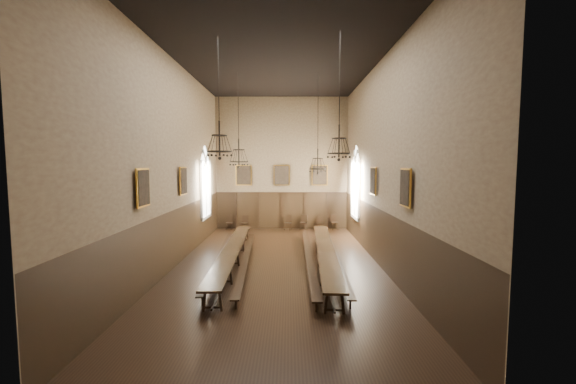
{
  "coord_description": "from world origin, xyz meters",
  "views": [
    {
      "loc": [
        0.49,
        -15.22,
        4.51
      ],
      "look_at": [
        0.45,
        1.5,
        3.15
      ],
      "focal_mm": 22.0,
      "sensor_mm": 36.0,
      "label": 1
    }
  ],
  "objects_px": {
    "bench_right_inner": "(309,258)",
    "bench_left_inner": "(246,260)",
    "chandelier_front_right": "(339,145)",
    "chair_1": "(244,226)",
    "chandelier_front_left": "(220,144)",
    "chandelier_back_left": "(239,156)",
    "chair_4": "(288,225)",
    "chair_6": "(319,225)",
    "bench_right_outer": "(337,261)",
    "chair_5": "(304,225)",
    "table_left": "(232,257)",
    "table_right": "(325,257)",
    "chair_0": "(229,225)",
    "bench_left_outer": "(220,259)",
    "chandelier_back_right": "(318,162)",
    "chair_7": "(334,225)"
  },
  "relations": [
    {
      "from": "bench_right_inner",
      "to": "bench_left_inner",
      "type": "bearing_deg",
      "value": -176.02
    },
    {
      "from": "bench_right_inner",
      "to": "chandelier_front_right",
      "type": "xyz_separation_m",
      "value": [
        0.85,
        -2.99,
        4.84
      ]
    },
    {
      "from": "chair_1",
      "to": "chandelier_front_left",
      "type": "relative_size",
      "value": 0.22
    },
    {
      "from": "chandelier_back_left",
      "to": "chandelier_front_left",
      "type": "distance_m",
      "value": 4.91
    },
    {
      "from": "chair_4",
      "to": "chair_6",
      "type": "distance_m",
      "value": 2.15
    },
    {
      "from": "bench_right_outer",
      "to": "chair_5",
      "type": "bearing_deg",
      "value": 97.12
    },
    {
      "from": "table_left",
      "to": "bench_right_inner",
      "type": "xyz_separation_m",
      "value": [
        3.37,
        0.14,
        -0.11
      ]
    },
    {
      "from": "table_right",
      "to": "chair_0",
      "type": "xyz_separation_m",
      "value": [
        -5.66,
        8.73,
        -0.13
      ]
    },
    {
      "from": "table_right",
      "to": "chandelier_front_right",
      "type": "xyz_separation_m",
      "value": [
        0.15,
        -2.75,
        4.73
      ]
    },
    {
      "from": "bench_right_inner",
      "to": "chair_6",
      "type": "relative_size",
      "value": 11.58
    },
    {
      "from": "bench_left_outer",
      "to": "chair_1",
      "type": "height_order",
      "value": "chair_1"
    },
    {
      "from": "bench_right_outer",
      "to": "chandelier_front_right",
      "type": "relative_size",
      "value": 2.25
    },
    {
      "from": "bench_left_inner",
      "to": "chandelier_back_right",
      "type": "relative_size",
      "value": 2.01
    },
    {
      "from": "bench_right_outer",
      "to": "chair_7",
      "type": "relative_size",
      "value": 9.3
    },
    {
      "from": "table_left",
      "to": "chair_1",
      "type": "xyz_separation_m",
      "value": [
        -0.56,
        8.56,
        -0.13
      ]
    },
    {
      "from": "chair_5",
      "to": "chair_7",
      "type": "bearing_deg",
      "value": 16.9
    },
    {
      "from": "chair_5",
      "to": "chandelier_front_left",
      "type": "height_order",
      "value": "chandelier_front_left"
    },
    {
      "from": "chair_0",
      "to": "chair_1",
      "type": "xyz_separation_m",
      "value": [
        1.04,
        -0.07,
        -0.01
      ]
    },
    {
      "from": "table_left",
      "to": "chair_1",
      "type": "distance_m",
      "value": 8.58
    },
    {
      "from": "chair_4",
      "to": "chair_6",
      "type": "xyz_separation_m",
      "value": [
        2.15,
        0.09,
        -0.02
      ]
    },
    {
      "from": "chair_0",
      "to": "chandelier_front_left",
      "type": "bearing_deg",
      "value": -81.14
    },
    {
      "from": "chair_1",
      "to": "chandelier_back_right",
      "type": "xyz_separation_m",
      "value": [
        4.5,
        -5.83,
        4.28
      ]
    },
    {
      "from": "chair_1",
      "to": "chair_6",
      "type": "xyz_separation_m",
      "value": [
        5.12,
        0.04,
        -0.0
      ]
    },
    {
      "from": "bench_left_inner",
      "to": "chair_5",
      "type": "distance_m",
      "value": 9.07
    },
    {
      "from": "bench_right_outer",
      "to": "chair_7",
      "type": "distance_m",
      "value": 8.73
    },
    {
      "from": "chair_1",
      "to": "chandelier_front_left",
      "type": "xyz_separation_m",
      "value": [
        0.52,
        -10.89,
        4.92
      ]
    },
    {
      "from": "bench_left_outer",
      "to": "chandelier_back_right",
      "type": "bearing_deg",
      "value": 29.43
    },
    {
      "from": "bench_right_outer",
      "to": "table_left",
      "type": "bearing_deg",
      "value": 178.4
    },
    {
      "from": "bench_right_inner",
      "to": "chandelier_front_right",
      "type": "bearing_deg",
      "value": -74.15
    },
    {
      "from": "chair_6",
      "to": "chair_7",
      "type": "xyz_separation_m",
      "value": [
        1.01,
        -0.05,
        0.03
      ]
    },
    {
      "from": "chair_5",
      "to": "chair_6",
      "type": "xyz_separation_m",
      "value": [
        1.08,
        0.05,
        -0.03
      ]
    },
    {
      "from": "chair_1",
      "to": "chandelier_back_right",
      "type": "distance_m",
      "value": 8.52
    },
    {
      "from": "bench_left_inner",
      "to": "chair_5",
      "type": "relative_size",
      "value": 9.72
    },
    {
      "from": "bench_right_inner",
      "to": "chandelier_front_right",
      "type": "distance_m",
      "value": 5.75
    },
    {
      "from": "chandelier_front_left",
      "to": "chair_7",
      "type": "bearing_deg",
      "value": 62.72
    },
    {
      "from": "chair_7",
      "to": "table_left",
      "type": "bearing_deg",
      "value": -136.61
    },
    {
      "from": "chair_0",
      "to": "chair_7",
      "type": "bearing_deg",
      "value": 0.09
    },
    {
      "from": "table_right",
      "to": "chair_0",
      "type": "bearing_deg",
      "value": 122.98
    },
    {
      "from": "bench_left_outer",
      "to": "bench_left_inner",
      "type": "bearing_deg",
      "value": -11.44
    },
    {
      "from": "chair_4",
      "to": "chandelier_back_right",
      "type": "distance_m",
      "value": 7.34
    },
    {
      "from": "chair_0",
      "to": "chandelier_back_left",
      "type": "xyz_separation_m",
      "value": [
        1.56,
        -6.06,
        4.58
      ]
    },
    {
      "from": "bench_left_outer",
      "to": "chandelier_back_right",
      "type": "xyz_separation_m",
      "value": [
        4.52,
        2.55,
        4.28
      ]
    },
    {
      "from": "bench_right_inner",
      "to": "chandelier_front_left",
      "type": "height_order",
      "value": "chandelier_front_left"
    },
    {
      "from": "table_right",
      "to": "chair_4",
      "type": "relative_size",
      "value": 10.95
    },
    {
      "from": "chandelier_back_right",
      "to": "chandelier_front_left",
      "type": "xyz_separation_m",
      "value": [
        -3.98,
        -5.06,
        0.64
      ]
    },
    {
      "from": "chandelier_front_left",
      "to": "table_right",
      "type": "bearing_deg",
      "value": 28.5
    },
    {
      "from": "bench_left_outer",
      "to": "chair_7",
      "type": "height_order",
      "value": "chair_7"
    },
    {
      "from": "chair_4",
      "to": "chandelier_front_right",
      "type": "relative_size",
      "value": 0.23
    },
    {
      "from": "table_right",
      "to": "chair_6",
      "type": "bearing_deg",
      "value": 86.76
    },
    {
      "from": "chair_6",
      "to": "chandelier_back_right",
      "type": "bearing_deg",
      "value": -84.24
    }
  ]
}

